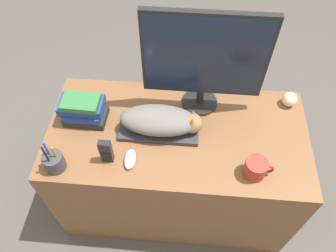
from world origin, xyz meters
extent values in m
plane|color=#4C4742|center=(0.00, 0.00, 0.00)|extent=(12.00, 12.00, 0.00)
cube|color=brown|center=(0.00, 0.32, 0.35)|extent=(1.27, 0.63, 0.70)
cube|color=#2D2D33|center=(-0.09, 0.32, 0.72)|extent=(0.38, 0.16, 0.02)
ellipsoid|color=#66605B|center=(-0.09, 0.32, 0.78)|extent=(0.37, 0.17, 0.11)
sphere|color=olive|center=(0.07, 0.32, 0.78)|extent=(0.10, 0.10, 0.10)
cone|color=olive|center=(0.07, 0.29, 0.82)|extent=(0.03, 0.03, 0.04)
cone|color=olive|center=(0.07, 0.34, 0.82)|extent=(0.03, 0.03, 0.04)
cylinder|color=black|center=(0.10, 0.51, 0.71)|extent=(0.18, 0.18, 0.02)
cylinder|color=black|center=(0.10, 0.51, 0.77)|extent=(0.04, 0.04, 0.09)
cube|color=black|center=(0.10, 0.51, 1.02)|extent=(0.57, 0.03, 0.44)
cube|color=#192338|center=(0.10, 0.50, 1.02)|extent=(0.54, 0.01, 0.42)
ellipsoid|color=silver|center=(-0.20, 0.14, 0.72)|extent=(0.05, 0.10, 0.03)
cylinder|color=#9E2D23|center=(0.35, 0.12, 0.75)|extent=(0.10, 0.10, 0.09)
torus|color=#9E2D23|center=(0.40, 0.12, 0.75)|extent=(0.06, 0.01, 0.06)
cylinder|color=#38383D|center=(-0.53, 0.08, 0.75)|extent=(0.09, 0.09, 0.09)
cylinder|color=orange|center=(-0.51, 0.08, 0.80)|extent=(0.01, 0.01, 0.12)
cylinder|color=#1E47B2|center=(-0.54, 0.09, 0.81)|extent=(0.01, 0.01, 0.14)
cylinder|color=black|center=(-0.53, 0.06, 0.82)|extent=(0.01, 0.01, 0.16)
sphere|color=beige|center=(0.56, 0.54, 0.74)|extent=(0.08, 0.08, 0.08)
cube|color=black|center=(-0.30, 0.13, 0.77)|extent=(0.05, 0.03, 0.14)
cube|color=black|center=(-0.30, 0.12, 0.75)|extent=(0.04, 0.00, 0.06)
cube|color=black|center=(-0.46, 0.36, 0.72)|extent=(0.21, 0.14, 0.04)
cube|color=navy|center=(-0.46, 0.37, 0.76)|extent=(0.18, 0.15, 0.03)
cube|color=navy|center=(-0.47, 0.37, 0.80)|extent=(0.21, 0.13, 0.04)
cube|color=#2D6B38|center=(-0.46, 0.36, 0.83)|extent=(0.18, 0.12, 0.03)
camera|label=1|loc=(0.03, -0.62, 1.99)|focal=35.00mm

